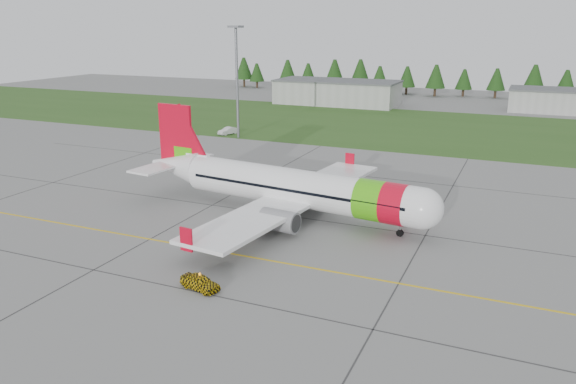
% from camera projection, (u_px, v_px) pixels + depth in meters
% --- Properties ---
extents(ground, '(320.00, 320.00, 0.00)m').
position_uv_depth(ground, '(246.00, 303.00, 43.11)').
color(ground, gray).
rests_on(ground, ground).
extents(aircraft, '(37.27, 34.59, 11.31)m').
position_uv_depth(aircraft, '(292.00, 188.00, 61.90)').
color(aircraft, white).
rests_on(aircraft, ground).
extents(follow_me_car, '(1.52, 1.69, 3.61)m').
position_uv_depth(follow_me_car, '(199.00, 269.00, 44.82)').
color(follow_me_car, yellow).
rests_on(follow_me_car, ground).
extents(service_van, '(1.89, 1.84, 4.31)m').
position_uv_depth(service_van, '(228.00, 123.00, 108.71)').
color(service_van, silver).
rests_on(service_van, ground).
extents(grass_strip, '(320.00, 50.00, 0.03)m').
position_uv_depth(grass_strip, '(432.00, 129.00, 115.15)').
color(grass_strip, '#30561E').
rests_on(grass_strip, ground).
extents(taxi_guideline, '(120.00, 0.25, 0.02)m').
position_uv_depth(taxi_guideline, '(288.00, 264.00, 50.13)').
color(taxi_guideline, gold).
rests_on(taxi_guideline, ground).
extents(hangar_west, '(32.00, 14.00, 6.00)m').
position_uv_depth(hangar_west, '(337.00, 93.00, 150.37)').
color(hangar_west, '#A8A8A3').
rests_on(hangar_west, ground).
extents(hangar_east, '(24.00, 12.00, 5.20)m').
position_uv_depth(hangar_east, '(562.00, 102.00, 136.48)').
color(hangar_east, '#A8A8A3').
rests_on(hangar_east, ground).
extents(floodlight_mast, '(0.50, 0.50, 20.00)m').
position_uv_depth(floodlight_mast, '(237.00, 84.00, 103.45)').
color(floodlight_mast, slate).
rests_on(floodlight_mast, ground).
extents(treeline, '(160.00, 8.00, 10.00)m').
position_uv_depth(treeline, '(466.00, 80.00, 162.93)').
color(treeline, '#1C3F14').
rests_on(treeline, ground).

